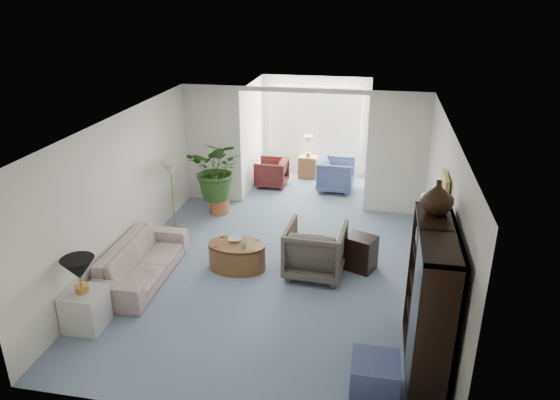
% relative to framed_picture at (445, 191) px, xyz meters
% --- Properties ---
extents(floor, '(6.00, 6.00, 0.00)m').
position_rel_framed_picture_xyz_m(floor, '(-2.46, 0.10, -1.70)').
color(floor, '#839AAD').
rests_on(floor, ground).
extents(sunroom_floor, '(2.60, 2.60, 0.00)m').
position_rel_framed_picture_xyz_m(sunroom_floor, '(-2.46, 4.20, -1.70)').
color(sunroom_floor, '#839AAD').
rests_on(sunroom_floor, ground).
extents(back_pier_left, '(1.20, 0.12, 2.50)m').
position_rel_framed_picture_xyz_m(back_pier_left, '(-4.36, 3.10, -0.45)').
color(back_pier_left, white).
rests_on(back_pier_left, ground).
extents(back_pier_right, '(1.20, 0.12, 2.50)m').
position_rel_framed_picture_xyz_m(back_pier_right, '(-0.56, 3.10, -0.45)').
color(back_pier_right, white).
rests_on(back_pier_right, ground).
extents(back_header, '(2.60, 0.12, 0.10)m').
position_rel_framed_picture_xyz_m(back_header, '(-2.46, 3.10, 0.75)').
color(back_header, white).
rests_on(back_header, back_pier_left).
extents(window_pane, '(2.20, 0.02, 1.50)m').
position_rel_framed_picture_xyz_m(window_pane, '(-2.46, 5.28, -0.30)').
color(window_pane, white).
extents(window_blinds, '(2.20, 0.02, 1.50)m').
position_rel_framed_picture_xyz_m(window_blinds, '(-2.46, 5.25, -0.30)').
color(window_blinds, white).
extents(framed_picture, '(0.04, 0.50, 0.40)m').
position_rel_framed_picture_xyz_m(framed_picture, '(0.00, 0.00, 0.00)').
color(framed_picture, beige).
extents(sofa, '(0.85, 2.10, 0.61)m').
position_rel_framed_picture_xyz_m(sofa, '(-4.49, -0.31, -1.39)').
color(sofa, beige).
rests_on(sofa, ground).
extents(end_table, '(0.51, 0.51, 0.55)m').
position_rel_framed_picture_xyz_m(end_table, '(-4.69, -1.66, -1.42)').
color(end_table, silver).
rests_on(end_table, ground).
extents(table_lamp, '(0.44, 0.44, 0.30)m').
position_rel_framed_picture_xyz_m(table_lamp, '(-4.69, -1.66, -0.80)').
color(table_lamp, black).
rests_on(table_lamp, end_table).
extents(floor_lamp, '(0.36, 0.36, 0.28)m').
position_rel_framed_picture_xyz_m(floor_lamp, '(-4.66, 1.48, -0.45)').
color(floor_lamp, beige).
rests_on(floor_lamp, ground).
extents(coffee_table, '(1.10, 1.10, 0.45)m').
position_rel_framed_picture_xyz_m(coffee_table, '(-3.10, 0.28, -1.47)').
color(coffee_table, brown).
rests_on(coffee_table, ground).
extents(coffee_bowl, '(0.26, 0.26, 0.06)m').
position_rel_framed_picture_xyz_m(coffee_bowl, '(-3.15, 0.38, -1.22)').
color(coffee_bowl, silver).
rests_on(coffee_bowl, coffee_table).
extents(coffee_cup, '(0.11, 0.11, 0.09)m').
position_rel_framed_picture_xyz_m(coffee_cup, '(-2.95, 0.18, -1.20)').
color(coffee_cup, '#B9B8A1').
rests_on(coffee_cup, coffee_table).
extents(wingback_chair, '(0.97, 1.00, 0.85)m').
position_rel_framed_picture_xyz_m(wingback_chair, '(-1.82, 0.35, -1.27)').
color(wingback_chair, '#635D4E').
rests_on(wingback_chair, ground).
extents(side_table_dark, '(0.60, 0.55, 0.58)m').
position_rel_framed_picture_xyz_m(side_table_dark, '(-1.12, 0.65, -1.41)').
color(side_table_dark, black).
rests_on(side_table_dark, ground).
extents(entertainment_cabinet, '(0.44, 1.64, 1.82)m').
position_rel_framed_picture_xyz_m(entertainment_cabinet, '(-0.23, -1.57, -0.79)').
color(entertainment_cabinet, black).
rests_on(entertainment_cabinet, ground).
extents(cabinet_urn, '(0.39, 0.39, 0.41)m').
position_rel_framed_picture_xyz_m(cabinet_urn, '(-0.23, -1.07, 0.33)').
color(cabinet_urn, black).
rests_on(cabinet_urn, entertainment_cabinet).
extents(ottoman, '(0.55, 0.55, 0.43)m').
position_rel_framed_picture_xyz_m(ottoman, '(-0.81, -2.18, -1.48)').
color(ottoman, '#4D5A85').
rests_on(ottoman, ground).
extents(plant_pot, '(0.40, 0.40, 0.32)m').
position_rel_framed_picture_xyz_m(plant_pot, '(-4.07, 2.43, -1.54)').
color(plant_pot, '#AF5F32').
rests_on(plant_pot, ground).
extents(house_plant, '(1.13, 0.98, 1.25)m').
position_rel_framed_picture_xyz_m(house_plant, '(-4.07, 2.43, -0.75)').
color(house_plant, '#2B511C').
rests_on(house_plant, plant_pot).
extents(sunroom_chair_blue, '(0.83, 0.81, 0.73)m').
position_rel_framed_picture_xyz_m(sunroom_chair_blue, '(-1.83, 4.17, -1.33)').
color(sunroom_chair_blue, '#4D5A85').
rests_on(sunroom_chair_blue, ground).
extents(sunroom_chair_maroon, '(0.73, 0.71, 0.65)m').
position_rel_framed_picture_xyz_m(sunroom_chair_maroon, '(-3.33, 4.17, -1.38)').
color(sunroom_chair_maroon, maroon).
rests_on(sunroom_chair_maroon, ground).
extents(sunroom_table, '(0.44, 0.35, 0.53)m').
position_rel_framed_picture_xyz_m(sunroom_table, '(-2.58, 4.92, -1.43)').
color(sunroom_table, brown).
rests_on(sunroom_table, ground).
extents(shelf_clutter, '(0.30, 1.16, 1.06)m').
position_rel_framed_picture_xyz_m(shelf_clutter, '(-0.28, -1.73, -0.46)').
color(shelf_clutter, '#312B26').
rests_on(shelf_clutter, entertainment_cabinet).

